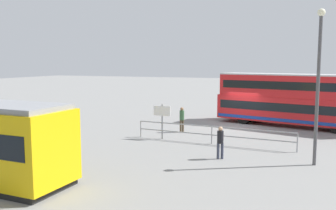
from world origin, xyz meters
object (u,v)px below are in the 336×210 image
pedestrian_near_railing (182,118)px  street_lamp (318,76)px  info_sign (162,115)px  double_decker_bus (295,100)px  pedestrian_crossing (220,140)px

pedestrian_near_railing → street_lamp: bearing=148.0°
street_lamp → pedestrian_near_railing: bearing=-32.0°
info_sign → street_lamp: 9.80m
double_decker_bus → pedestrian_near_railing: double_decker_bus is taller
pedestrian_near_railing → street_lamp: 10.62m
pedestrian_crossing → info_sign: info_sign is taller
double_decker_bus → street_lamp: (-1.45, 10.63, 2.19)m
pedestrian_near_railing → pedestrian_crossing: pedestrian_near_railing is taller
pedestrian_crossing → double_decker_bus: bearing=-104.9°
info_sign → street_lamp: street_lamp is taller
pedestrian_near_railing → info_sign: info_sign is taller
pedestrian_crossing → street_lamp: 5.54m
pedestrian_near_railing → street_lamp: (-8.58, 5.37, 3.21)m
pedestrian_crossing → info_sign: size_ratio=0.75×
double_decker_bus → info_sign: size_ratio=5.40×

